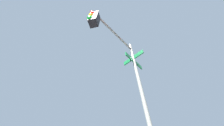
# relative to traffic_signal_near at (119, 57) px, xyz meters

# --- Properties ---
(traffic_signal_near) EXTENTS (1.73, 2.56, 6.24)m
(traffic_signal_near) POSITION_rel_traffic_signal_near_xyz_m (0.00, 0.00, 0.00)
(traffic_signal_near) COLOR slate
(traffic_signal_near) RESTS_ON ground_plane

